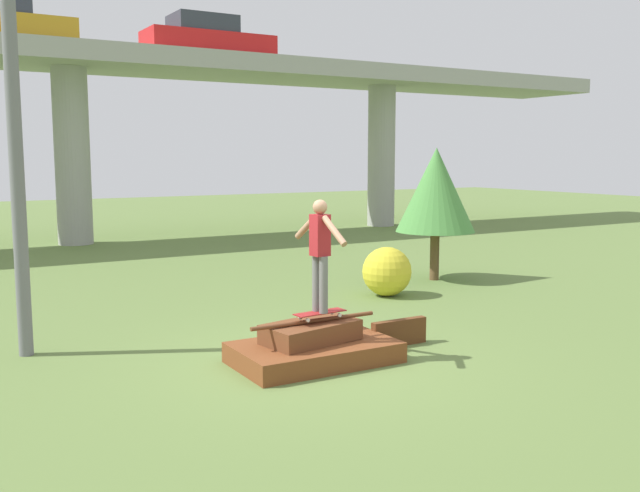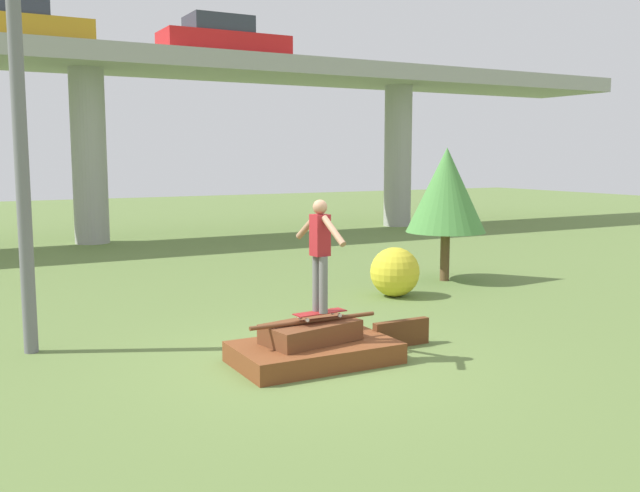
{
  "view_description": "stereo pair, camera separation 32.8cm",
  "coord_description": "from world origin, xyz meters",
  "px_view_note": "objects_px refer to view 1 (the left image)",
  "views": [
    {
      "loc": [
        -4.82,
        -8.34,
        2.87
      ],
      "look_at": [
        0.08,
        -0.01,
        1.63
      ],
      "focal_mm": 40.0,
      "sensor_mm": 36.0,
      "label": 1
    },
    {
      "loc": [
        -4.54,
        -8.5,
        2.87
      ],
      "look_at": [
        0.08,
        -0.01,
        1.63
      ],
      "focal_mm": 40.0,
      "sensor_mm": 36.0,
      "label": 2
    }
  ],
  "objects_px": {
    "tree_behind_left": "(436,190)",
    "bush_yellow_flowering": "(387,272)",
    "utility_pole": "(14,128)",
    "skateboard": "(320,313)",
    "car_on_overpass_mid": "(207,39)",
    "skater": "(320,248)"
  },
  "relations": [
    {
      "from": "skateboard",
      "to": "tree_behind_left",
      "type": "relative_size",
      "value": 0.26
    },
    {
      "from": "tree_behind_left",
      "to": "bush_yellow_flowering",
      "type": "xyz_separation_m",
      "value": [
        -2.07,
        -1.0,
        -1.56
      ]
    },
    {
      "from": "skateboard",
      "to": "utility_pole",
      "type": "xyz_separation_m",
      "value": [
        -3.48,
        2.44,
        2.54
      ]
    },
    {
      "from": "skateboard",
      "to": "car_on_overpass_mid",
      "type": "relative_size",
      "value": 0.18
    },
    {
      "from": "bush_yellow_flowering",
      "to": "skater",
      "type": "bearing_deg",
      "value": -136.75
    },
    {
      "from": "utility_pole",
      "to": "tree_behind_left",
      "type": "distance_m",
      "value": 9.39
    },
    {
      "from": "skater",
      "to": "car_on_overpass_mid",
      "type": "distance_m",
      "value": 16.34
    },
    {
      "from": "skateboard",
      "to": "tree_behind_left",
      "type": "xyz_separation_m",
      "value": [
        5.63,
        4.35,
        1.37
      ]
    },
    {
      "from": "tree_behind_left",
      "to": "car_on_overpass_mid",
      "type": "bearing_deg",
      "value": 96.87
    },
    {
      "from": "car_on_overpass_mid",
      "to": "tree_behind_left",
      "type": "distance_m",
      "value": 11.6
    },
    {
      "from": "skater",
      "to": "car_on_overpass_mid",
      "type": "xyz_separation_m",
      "value": [
        4.36,
        14.89,
        5.14
      ]
    },
    {
      "from": "skateboard",
      "to": "utility_pole",
      "type": "relative_size",
      "value": 0.13
    },
    {
      "from": "utility_pole",
      "to": "tree_behind_left",
      "type": "relative_size",
      "value": 2.05
    },
    {
      "from": "skateboard",
      "to": "skater",
      "type": "bearing_deg",
      "value": -165.96
    },
    {
      "from": "utility_pole",
      "to": "skateboard",
      "type": "bearing_deg",
      "value": -35.04
    },
    {
      "from": "tree_behind_left",
      "to": "utility_pole",
      "type": "bearing_deg",
      "value": -168.21
    },
    {
      "from": "skater",
      "to": "bush_yellow_flowering",
      "type": "relative_size",
      "value": 1.54
    },
    {
      "from": "skater",
      "to": "utility_pole",
      "type": "xyz_separation_m",
      "value": [
        -3.48,
        2.44,
        1.63
      ]
    },
    {
      "from": "skater",
      "to": "utility_pole",
      "type": "height_order",
      "value": "utility_pole"
    },
    {
      "from": "skateboard",
      "to": "car_on_overpass_mid",
      "type": "bearing_deg",
      "value": 73.66
    },
    {
      "from": "utility_pole",
      "to": "car_on_overpass_mid",
      "type": "bearing_deg",
      "value": 57.76
    },
    {
      "from": "utility_pole",
      "to": "bush_yellow_flowering",
      "type": "relative_size",
      "value": 6.16
    }
  ]
}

